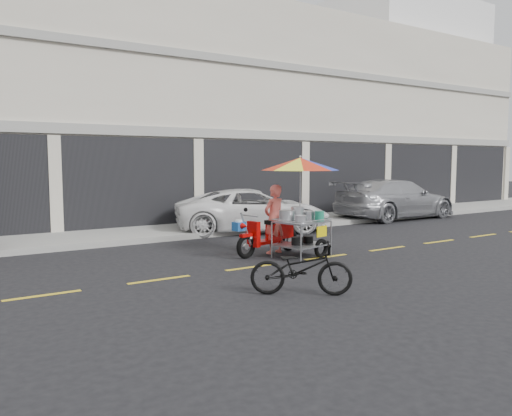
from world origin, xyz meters
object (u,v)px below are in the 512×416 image
white_pickup (253,210)px  near_bicycle (301,269)px  silver_pickup (395,199)px  food_vendor_rig (290,193)px

white_pickup → near_bicycle: size_ratio=2.87×
silver_pickup → near_bicycle: size_ratio=3.11×
near_bicycle → food_vendor_rig: 3.55m
food_vendor_rig → silver_pickup: bearing=14.4°
near_bicycle → food_vendor_rig: (1.89, 2.83, 1.01)m
silver_pickup → near_bicycle: silver_pickup is taller
silver_pickup → food_vendor_rig: size_ratio=2.01×
white_pickup → near_bicycle: (-3.28, -6.64, -0.22)m
white_pickup → food_vendor_rig: (-1.39, -3.81, 0.79)m
white_pickup → silver_pickup: 6.37m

